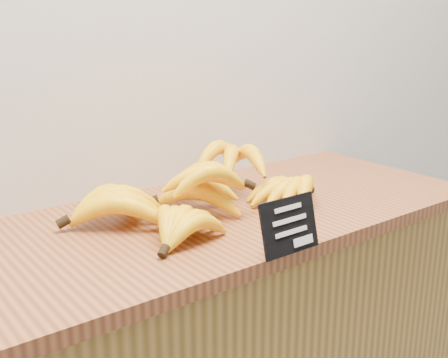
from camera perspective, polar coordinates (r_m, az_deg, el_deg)
counter_top at (r=1.26m, az=-1.37°, el=-4.06°), size 1.30×0.54×0.03m
chalkboard_sign at (r=1.05m, az=6.67°, el=-4.72°), size 0.13×0.03×0.10m
banana_pile at (r=1.25m, az=-2.04°, el=-1.11°), size 0.59×0.38×0.12m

